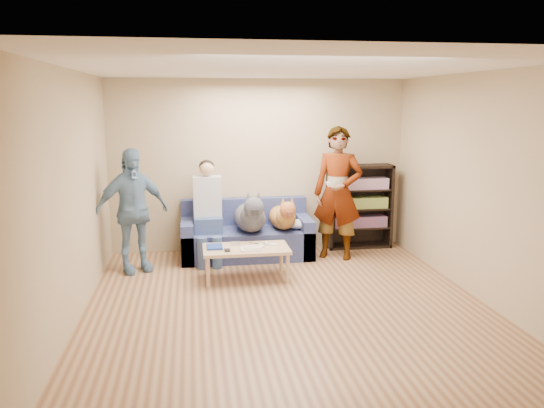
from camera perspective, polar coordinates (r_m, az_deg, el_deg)
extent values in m
plane|color=brown|center=(6.03, 1.75, -11.08)|extent=(5.00, 5.00, 0.00)
plane|color=white|center=(5.60, 1.91, 14.41)|extent=(5.00, 5.00, 0.00)
plane|color=tan|center=(8.12, -1.38, 4.16)|extent=(4.50, 0.00, 4.50)
plane|color=tan|center=(3.31, 9.74, -6.18)|extent=(4.50, 0.00, 4.50)
plane|color=tan|center=(5.71, -20.97, 0.52)|extent=(0.00, 5.00, 5.00)
plane|color=tan|center=(6.46, 21.85, 1.61)|extent=(0.00, 5.00, 5.00)
ellipsoid|color=#AEAEB3|center=(7.80, 2.79, -2.16)|extent=(0.37, 0.31, 0.13)
imported|color=gray|center=(7.70, 7.08, 1.16)|extent=(0.83, 0.72, 1.92)
imported|color=#6787A6|center=(7.28, -14.83, -0.69)|extent=(1.06, 0.78, 1.67)
cube|color=silver|center=(7.43, 6.04, 2.22)|extent=(0.06, 0.13, 0.03)
cube|color=navy|center=(6.85, -6.19, -4.59)|extent=(0.20, 0.26, 0.03)
cube|color=silver|center=(6.74, -2.30, -4.84)|extent=(0.26, 0.20, 0.02)
cube|color=beige|center=(6.76, -2.06, -4.67)|extent=(0.22, 0.17, 0.01)
cube|color=#ADAEB2|center=(6.93, -3.90, -4.26)|extent=(0.11, 0.06, 0.05)
cube|color=silver|center=(6.96, -0.59, -4.26)|extent=(0.04, 0.13, 0.03)
cube|color=white|center=(6.89, 0.16, -4.41)|extent=(0.09, 0.06, 0.03)
cylinder|color=silver|center=(6.83, -1.12, -4.59)|extent=(0.07, 0.07, 0.02)
cylinder|color=silver|center=(6.91, -1.20, -4.41)|extent=(0.07, 0.07, 0.02)
cylinder|color=orange|center=(6.68, -2.84, -5.03)|extent=(0.13, 0.06, 0.01)
cylinder|color=black|center=(7.02, -1.98, -4.23)|extent=(0.13, 0.08, 0.01)
cube|color=black|center=(6.70, -4.84, -4.98)|extent=(0.07, 0.12, 0.02)
cube|color=#515B93|center=(7.86, -2.74, -4.18)|extent=(1.90, 0.85, 0.42)
cube|color=#515B93|center=(8.09, -3.02, -0.76)|extent=(1.90, 0.18, 0.40)
cube|color=#515B93|center=(7.80, -9.06, -3.82)|extent=(0.18, 0.85, 0.58)
cube|color=#515B93|center=(7.97, 3.43, -3.38)|extent=(0.18, 0.85, 0.58)
cube|color=#3A577F|center=(7.67, -6.88, -2.17)|extent=(0.40, 0.38, 0.22)
cylinder|color=#3E4F89|center=(7.34, -7.49, -5.37)|extent=(0.14, 0.14, 0.47)
cylinder|color=#40588E|center=(7.34, -5.93, -5.32)|extent=(0.14, 0.14, 0.47)
cube|color=silver|center=(7.69, -6.97, 0.83)|extent=(0.40, 0.24, 0.58)
sphere|color=tan|center=(7.63, -7.04, 3.79)|extent=(0.21, 0.21, 0.21)
ellipsoid|color=black|center=(7.65, -7.05, 4.04)|extent=(0.22, 0.22, 0.19)
ellipsoid|color=#4E4F58|center=(7.68, -2.40, -1.43)|extent=(0.45, 0.94, 0.39)
sphere|color=#4C4F56|center=(7.34, -2.13, -1.27)|extent=(0.34, 0.34, 0.34)
sphere|color=#474951|center=(7.14, -1.98, -0.35)|extent=(0.27, 0.27, 0.27)
cube|color=black|center=(7.03, -1.86, -0.86)|extent=(0.09, 0.13, 0.08)
cone|color=#4A4E54|center=(7.13, -2.56, 0.80)|extent=(0.09, 0.09, 0.13)
cone|color=#4C5057|center=(7.15, -1.46, 0.83)|extent=(0.09, 0.09, 0.13)
cylinder|color=#4B4E55|center=(8.10, -2.73, -1.06)|extent=(0.05, 0.30, 0.18)
ellipsoid|color=#BB6B39|center=(7.82, 1.10, -1.44)|extent=(0.37, 0.78, 0.33)
sphere|color=#B78537|center=(7.51, 1.49, -1.36)|extent=(0.28, 0.28, 0.28)
sphere|color=#AD6135|center=(7.33, 1.71, -0.63)|extent=(0.23, 0.23, 0.23)
cube|color=#5A2E1E|center=(7.23, 1.87, -1.07)|extent=(0.07, 0.11, 0.07)
cone|color=#BB7439|center=(7.32, 1.20, 0.30)|extent=(0.07, 0.07, 0.11)
cone|color=#A96933|center=(7.34, 2.17, 0.33)|extent=(0.07, 0.07, 0.11)
cylinder|color=#A86F33|center=(8.20, 0.64, -1.08)|extent=(0.04, 0.25, 0.15)
cube|color=tan|center=(6.84, -2.81, -4.85)|extent=(1.10, 0.60, 0.04)
cylinder|color=tan|center=(6.63, -6.90, -7.33)|extent=(0.05, 0.05, 0.38)
cylinder|color=tan|center=(6.73, 1.70, -6.97)|extent=(0.05, 0.05, 0.38)
cylinder|color=tan|center=(7.11, -7.03, -6.07)|extent=(0.05, 0.05, 0.38)
cylinder|color=#CFB67F|center=(7.20, 0.99, -5.76)|extent=(0.05, 0.05, 0.38)
cube|color=black|center=(8.25, 6.19, -0.36)|extent=(0.04, 0.34, 1.30)
cube|color=black|center=(8.54, 12.43, -0.16)|extent=(0.04, 0.34, 1.30)
cube|color=black|center=(8.28, 9.50, 4.02)|extent=(1.00, 0.34, 0.04)
cube|color=black|center=(8.53, 9.23, -4.42)|extent=(1.00, 0.34, 0.04)
cube|color=black|center=(8.53, 9.04, -0.05)|extent=(1.00, 0.02, 1.30)
cube|color=black|center=(8.45, 9.30, -2.46)|extent=(0.94, 0.32, 0.03)
cube|color=black|center=(8.39, 9.36, -0.46)|extent=(0.94, 0.32, 0.02)
cube|color=black|center=(8.33, 9.42, 1.56)|extent=(0.94, 0.32, 0.02)
cube|color=#B23333|center=(8.41, 9.36, -1.84)|extent=(0.84, 0.24, 0.17)
cube|color=gold|center=(8.35, 9.42, 0.17)|extent=(0.84, 0.24, 0.17)
cube|color=#994C99|center=(8.30, 9.49, 2.20)|extent=(0.84, 0.24, 0.17)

